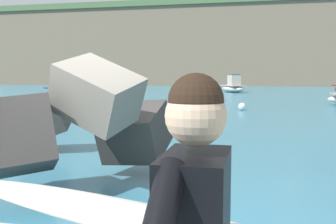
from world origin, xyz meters
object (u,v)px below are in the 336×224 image
at_px(mooring_buoy_inner, 66,92).
at_px(mooring_buoy_middle, 242,107).
at_px(boat_near_left, 61,90).
at_px(station_building_central, 227,2).
at_px(boat_mid_left, 233,87).

relative_size(mooring_buoy_inner, mooring_buoy_middle, 1.00).
distance_m(boat_near_left, station_building_central, 71.29).
height_order(boat_mid_left, mooring_buoy_inner, boat_mid_left).
relative_size(boat_near_left, mooring_buoy_middle, 9.93).
relative_size(mooring_buoy_inner, station_building_central, 0.06).
height_order(boat_near_left, mooring_buoy_middle, boat_near_left).
relative_size(boat_mid_left, mooring_buoy_middle, 11.82).
height_order(mooring_buoy_inner, mooring_buoy_middle, same).
xyz_separation_m(boat_near_left, station_building_central, (9.96, 67.82, 19.59)).
bearing_deg(boat_mid_left, station_building_central, 94.62).
distance_m(boat_mid_left, mooring_buoy_middle, 24.96).
bearing_deg(boat_mid_left, boat_near_left, -130.09).
relative_size(boat_mid_left, mooring_buoy_inner, 11.82).
xyz_separation_m(mooring_buoy_inner, station_building_central, (13.23, 60.45, 20.12)).
distance_m(boat_mid_left, station_building_central, 54.89).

